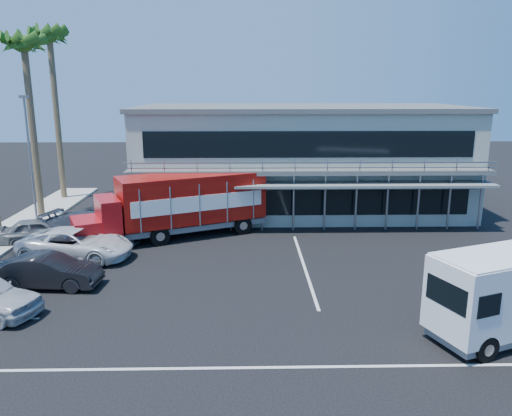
{
  "coord_description": "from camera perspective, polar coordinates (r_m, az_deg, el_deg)",
  "views": [
    {
      "loc": [
        -0.86,
        -20.01,
        8.58
      ],
      "look_at": [
        -0.31,
        5.76,
        2.3
      ],
      "focal_mm": 35.0,
      "sensor_mm": 36.0,
      "label": 1
    }
  ],
  "objects": [
    {
      "name": "red_truck",
      "position": [
        29.2,
        -8.71,
        0.54
      ],
      "size": [
        10.94,
        6.8,
        3.67
      ],
      "rotation": [
        0.0,
        0.0,
        0.43
      ],
      "color": "#9C0C0F",
      "rests_on": "ground"
    },
    {
      "name": "building",
      "position": [
        35.5,
        5.06,
        5.67
      ],
      "size": [
        22.4,
        12.0,
        7.3
      ],
      "color": "gray",
      "rests_on": "ground"
    },
    {
      "name": "parked_car_b",
      "position": [
        23.77,
        -22.61,
        -6.68
      ],
      "size": [
        4.57,
        1.89,
        1.47
      ],
      "primitive_type": "imported",
      "rotation": [
        0.0,
        0.0,
        1.5
      ],
      "color": "black",
      "rests_on": "ground"
    },
    {
      "name": "parked_car_e",
      "position": [
        30.62,
        -23.53,
        -2.37
      ],
      "size": [
        4.45,
        2.68,
        1.42
      ],
      "primitive_type": "imported",
      "rotation": [
        0.0,
        0.0,
        1.83
      ],
      "color": "slate",
      "rests_on": "ground"
    },
    {
      "name": "ground",
      "position": [
        21.79,
        1.16,
        -9.5
      ],
      "size": [
        120.0,
        120.0,
        0.0
      ],
      "primitive_type": "plane",
      "color": "black",
      "rests_on": "ground"
    },
    {
      "name": "palm_f",
      "position": [
        41.16,
        -22.46,
        16.74
      ],
      "size": [
        2.8,
        2.8,
        13.25
      ],
      "color": "brown",
      "rests_on": "ground"
    },
    {
      "name": "light_pole_far",
      "position": [
        34.0,
        -24.43,
        5.59
      ],
      "size": [
        0.5,
        0.25,
        8.09
      ],
      "color": "gray",
      "rests_on": "ground"
    },
    {
      "name": "palm_e",
      "position": [
        35.85,
        -24.91,
        15.67
      ],
      "size": [
        2.8,
        2.8,
        12.25
      ],
      "color": "brown",
      "rests_on": "ground"
    },
    {
      "name": "parked_car_d",
      "position": [
        29.61,
        -18.15,
        -2.18
      ],
      "size": [
        6.14,
        3.8,
        1.66
      ],
      "primitive_type": "imported",
      "rotation": [
        0.0,
        0.0,
        1.29
      ],
      "color": "#2E333E",
      "rests_on": "ground"
    },
    {
      "name": "parked_car_c",
      "position": [
        27.04,
        -19.84,
        -3.89
      ],
      "size": [
        6.07,
        3.58,
        1.58
      ],
      "primitive_type": "imported",
      "rotation": [
        0.0,
        0.0,
        1.4
      ],
      "color": "silver",
      "rests_on": "ground"
    }
  ]
}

